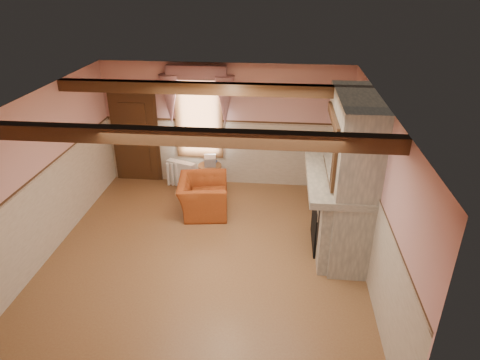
# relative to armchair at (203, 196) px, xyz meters

# --- Properties ---
(floor) EXTENTS (5.50, 6.00, 0.01)m
(floor) POSITION_rel_armchair_xyz_m (0.30, -1.56, -0.36)
(floor) COLOR brown
(floor) RESTS_ON ground
(ceiling) EXTENTS (5.50, 6.00, 0.01)m
(ceiling) POSITION_rel_armchair_xyz_m (0.30, -1.56, 2.44)
(ceiling) COLOR silver
(ceiling) RESTS_ON wall_back
(wall_back) EXTENTS (5.50, 0.02, 2.80)m
(wall_back) POSITION_rel_armchair_xyz_m (0.30, 1.44, 1.04)
(wall_back) COLOR #D39692
(wall_back) RESTS_ON floor
(wall_front) EXTENTS (5.50, 0.02, 2.80)m
(wall_front) POSITION_rel_armchair_xyz_m (0.30, -4.56, 1.04)
(wall_front) COLOR #D39692
(wall_front) RESTS_ON floor
(wall_left) EXTENTS (0.02, 6.00, 2.80)m
(wall_left) POSITION_rel_armchair_xyz_m (-2.45, -1.56, 1.04)
(wall_left) COLOR #D39692
(wall_left) RESTS_ON floor
(wall_right) EXTENTS (0.02, 6.00, 2.80)m
(wall_right) POSITION_rel_armchair_xyz_m (3.05, -1.56, 1.04)
(wall_right) COLOR #D39692
(wall_right) RESTS_ON floor
(wainscot) EXTENTS (5.50, 6.00, 1.50)m
(wainscot) POSITION_rel_armchair_xyz_m (0.30, -1.56, 0.39)
(wainscot) COLOR beige
(wainscot) RESTS_ON floor
(chair_rail) EXTENTS (5.50, 6.00, 0.08)m
(chair_rail) POSITION_rel_armchair_xyz_m (0.30, -1.56, 1.14)
(chair_rail) COLOR black
(chair_rail) RESTS_ON wainscot
(firebox) EXTENTS (0.20, 0.95, 0.90)m
(firebox) POSITION_rel_armchair_xyz_m (2.30, -0.96, 0.09)
(firebox) COLOR black
(firebox) RESTS_ON floor
(armchair) EXTENTS (1.11, 1.23, 0.73)m
(armchair) POSITION_rel_armchair_xyz_m (0.00, 0.00, 0.00)
(armchair) COLOR #994219
(armchair) RESTS_ON floor
(side_table) EXTENTS (0.64, 0.64, 0.55)m
(side_table) POSITION_rel_armchair_xyz_m (-0.04, 1.14, -0.09)
(side_table) COLOR brown
(side_table) RESTS_ON floor
(book_stack) EXTENTS (0.31, 0.36, 0.20)m
(book_stack) POSITION_rel_armchair_xyz_m (-0.03, 1.16, 0.29)
(book_stack) COLOR #B7AD8C
(book_stack) RESTS_ON side_table
(radiator) EXTENTS (0.72, 0.42, 0.60)m
(radiator) POSITION_rel_armchair_xyz_m (-0.72, 1.14, -0.06)
(radiator) COLOR white
(radiator) RESTS_ON floor
(bowl) EXTENTS (0.30, 0.30, 0.07)m
(bowl) POSITION_rel_armchair_xyz_m (2.55, -0.84, 1.09)
(bowl) COLOR brown
(bowl) RESTS_ON mantel
(mantel_clock) EXTENTS (0.14, 0.24, 0.20)m
(mantel_clock) POSITION_rel_armchair_xyz_m (2.55, -0.16, 1.16)
(mantel_clock) COLOR black
(mantel_clock) RESTS_ON mantel
(oil_lamp) EXTENTS (0.11, 0.11, 0.28)m
(oil_lamp) POSITION_rel_armchair_xyz_m (2.55, -0.46, 1.20)
(oil_lamp) COLOR gold
(oil_lamp) RESTS_ON mantel
(candle_red) EXTENTS (0.06, 0.06, 0.16)m
(candle_red) POSITION_rel_armchair_xyz_m (2.55, -1.65, 1.14)
(candle_red) COLOR #AE1529
(candle_red) RESTS_ON mantel
(jar_yellow) EXTENTS (0.06, 0.06, 0.12)m
(jar_yellow) POSITION_rel_armchair_xyz_m (2.55, -1.38, 1.12)
(jar_yellow) COLOR yellow
(jar_yellow) RESTS_ON mantel
(fireplace) EXTENTS (0.85, 2.00, 2.80)m
(fireplace) POSITION_rel_armchair_xyz_m (2.73, -0.96, 1.04)
(fireplace) COLOR gray
(fireplace) RESTS_ON floor
(mantel) EXTENTS (1.05, 2.05, 0.12)m
(mantel) POSITION_rel_armchair_xyz_m (2.55, -0.96, 1.00)
(mantel) COLOR gray
(mantel) RESTS_ON fireplace
(overmantel_mirror) EXTENTS (0.06, 1.44, 1.04)m
(overmantel_mirror) POSITION_rel_armchair_xyz_m (2.36, -0.96, 1.61)
(overmantel_mirror) COLOR silver
(overmantel_mirror) RESTS_ON fireplace
(door) EXTENTS (1.10, 0.10, 2.10)m
(door) POSITION_rel_armchair_xyz_m (-1.80, 1.38, 0.69)
(door) COLOR black
(door) RESTS_ON floor
(window) EXTENTS (1.06, 0.08, 2.02)m
(window) POSITION_rel_armchair_xyz_m (-0.30, 1.41, 1.29)
(window) COLOR white
(window) RESTS_ON wall_back
(window_drapes) EXTENTS (1.30, 0.14, 1.40)m
(window_drapes) POSITION_rel_armchair_xyz_m (-0.30, 1.32, 1.89)
(window_drapes) COLOR gray
(window_drapes) RESTS_ON wall_back
(ceiling_beam_front) EXTENTS (5.50, 0.18, 0.20)m
(ceiling_beam_front) POSITION_rel_armchair_xyz_m (0.30, -2.76, 2.34)
(ceiling_beam_front) COLOR black
(ceiling_beam_front) RESTS_ON ceiling
(ceiling_beam_back) EXTENTS (5.50, 0.18, 0.20)m
(ceiling_beam_back) POSITION_rel_armchair_xyz_m (0.30, -0.36, 2.34)
(ceiling_beam_back) COLOR black
(ceiling_beam_back) RESTS_ON ceiling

